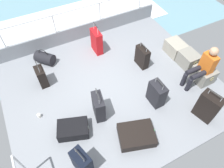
{
  "coord_description": "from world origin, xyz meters",
  "views": [
    {
      "loc": [
        2.86,
        -1.49,
        4.13
      ],
      "look_at": [
        0.1,
        -0.06,
        0.25
      ],
      "focal_mm": 33.1,
      "sensor_mm": 36.0,
      "label": 1
    }
  ],
  "objects_px": {
    "suitcase_0": "(157,94)",
    "duffel_bag": "(45,58)",
    "suitcase_5": "(99,107)",
    "suitcase_6": "(82,163)",
    "suitcase_3": "(73,129)",
    "cargo_crate_1": "(188,59)",
    "cargo_crate_2": "(203,74)",
    "suitcase_2": "(142,57)",
    "paper_cup": "(39,116)",
    "suitcase_1": "(42,77)",
    "suitcase_7": "(136,135)",
    "suitcase_8": "(97,42)",
    "passenger_seated": "(203,66)",
    "cargo_crate_0": "(175,48)",
    "suitcase_4": "(208,107)"
  },
  "relations": [
    {
      "from": "suitcase_0",
      "to": "duffel_bag",
      "type": "relative_size",
      "value": 1.24
    },
    {
      "from": "suitcase_7",
      "to": "suitcase_8",
      "type": "bearing_deg",
      "value": 171.93
    },
    {
      "from": "suitcase_5",
      "to": "suitcase_6",
      "type": "xyz_separation_m",
      "value": [
        0.95,
        -0.77,
        0.01
      ]
    },
    {
      "from": "suitcase_8",
      "to": "duffel_bag",
      "type": "bearing_deg",
      "value": -98.62
    },
    {
      "from": "suitcase_3",
      "to": "suitcase_6",
      "type": "xyz_separation_m",
      "value": [
        0.81,
        -0.1,
        0.2
      ]
    },
    {
      "from": "cargo_crate_1",
      "to": "suitcase_0",
      "type": "height_order",
      "value": "suitcase_0"
    },
    {
      "from": "suitcase_0",
      "to": "suitcase_8",
      "type": "relative_size",
      "value": 0.82
    },
    {
      "from": "cargo_crate_0",
      "to": "suitcase_7",
      "type": "xyz_separation_m",
      "value": [
        1.74,
        -2.35,
        -0.08
      ]
    },
    {
      "from": "suitcase_6",
      "to": "duffel_bag",
      "type": "height_order",
      "value": "suitcase_6"
    },
    {
      "from": "suitcase_2",
      "to": "suitcase_1",
      "type": "bearing_deg",
      "value": -102.44
    },
    {
      "from": "suitcase_1",
      "to": "suitcase_8",
      "type": "distance_m",
      "value": 1.8
    },
    {
      "from": "suitcase_5",
      "to": "paper_cup",
      "type": "relative_size",
      "value": 8.02
    },
    {
      "from": "suitcase_7",
      "to": "suitcase_0",
      "type": "bearing_deg",
      "value": 123.66
    },
    {
      "from": "suitcase_6",
      "to": "paper_cup",
      "type": "xyz_separation_m",
      "value": [
        -1.51,
        -0.47,
        -0.27
      ]
    },
    {
      "from": "cargo_crate_1",
      "to": "passenger_seated",
      "type": "distance_m",
      "value": 0.74
    },
    {
      "from": "cargo_crate_1",
      "to": "passenger_seated",
      "type": "height_order",
      "value": "passenger_seated"
    },
    {
      "from": "cargo_crate_2",
      "to": "suitcase_7",
      "type": "bearing_deg",
      "value": -75.7
    },
    {
      "from": "suitcase_2",
      "to": "suitcase_8",
      "type": "height_order",
      "value": "suitcase_8"
    },
    {
      "from": "suitcase_1",
      "to": "suitcase_5",
      "type": "distance_m",
      "value": 1.71
    },
    {
      "from": "suitcase_5",
      "to": "suitcase_8",
      "type": "distance_m",
      "value": 2.15
    },
    {
      "from": "suitcase_1",
      "to": "suitcase_8",
      "type": "bearing_deg",
      "value": 106.17
    },
    {
      "from": "suitcase_0",
      "to": "suitcase_3",
      "type": "xyz_separation_m",
      "value": [
        -0.14,
        -2.01,
        -0.18
      ]
    },
    {
      "from": "suitcase_7",
      "to": "duffel_bag",
      "type": "height_order",
      "value": "duffel_bag"
    },
    {
      "from": "cargo_crate_2",
      "to": "duffel_bag",
      "type": "bearing_deg",
      "value": -125.92
    },
    {
      "from": "suitcase_3",
      "to": "suitcase_7",
      "type": "height_order",
      "value": "suitcase_3"
    },
    {
      "from": "cargo_crate_2",
      "to": "duffel_bag",
      "type": "xyz_separation_m",
      "value": [
        -2.47,
        -3.41,
        -0.04
      ]
    },
    {
      "from": "cargo_crate_1",
      "to": "suitcase_1",
      "type": "height_order",
      "value": "suitcase_1"
    },
    {
      "from": "suitcase_4",
      "to": "suitcase_0",
      "type": "bearing_deg",
      "value": -137.49
    },
    {
      "from": "suitcase_2",
      "to": "passenger_seated",
      "type": "bearing_deg",
      "value": 37.72
    },
    {
      "from": "suitcase_6",
      "to": "suitcase_7",
      "type": "bearing_deg",
      "value": 93.94
    },
    {
      "from": "cargo_crate_2",
      "to": "suitcase_8",
      "type": "height_order",
      "value": "suitcase_8"
    },
    {
      "from": "suitcase_5",
      "to": "duffel_bag",
      "type": "distance_m",
      "value": 2.29
    },
    {
      "from": "cargo_crate_2",
      "to": "suitcase_1",
      "type": "bearing_deg",
      "value": -115.44
    },
    {
      "from": "cargo_crate_1",
      "to": "suitcase_2",
      "type": "relative_size",
      "value": 0.78
    },
    {
      "from": "suitcase_0",
      "to": "duffel_bag",
      "type": "distance_m",
      "value": 3.16
    },
    {
      "from": "suitcase_5",
      "to": "duffel_bag",
      "type": "relative_size",
      "value": 1.35
    },
    {
      "from": "cargo_crate_1",
      "to": "suitcase_2",
      "type": "xyz_separation_m",
      "value": [
        -0.57,
        -1.12,
        0.09
      ]
    },
    {
      "from": "cargo_crate_1",
      "to": "suitcase_7",
      "type": "height_order",
      "value": "cargo_crate_1"
    },
    {
      "from": "passenger_seated",
      "to": "suitcase_6",
      "type": "xyz_separation_m",
      "value": [
        0.68,
        -3.38,
        -0.26
      ]
    },
    {
      "from": "suitcase_4",
      "to": "duffel_bag",
      "type": "relative_size",
      "value": 1.39
    },
    {
      "from": "suitcase_4",
      "to": "suitcase_8",
      "type": "distance_m",
      "value": 3.31
    },
    {
      "from": "passenger_seated",
      "to": "suitcase_8",
      "type": "xyz_separation_m",
      "value": [
        -2.25,
        -1.75,
        -0.24
      ]
    },
    {
      "from": "suitcase_1",
      "to": "suitcase_8",
      "type": "relative_size",
      "value": 0.78
    },
    {
      "from": "passenger_seated",
      "to": "suitcase_3",
      "type": "distance_m",
      "value": 3.32
    },
    {
      "from": "suitcase_2",
      "to": "duffel_bag",
      "type": "xyz_separation_m",
      "value": [
        -1.29,
        -2.31,
        -0.13
      ]
    },
    {
      "from": "cargo_crate_0",
      "to": "suitcase_6",
      "type": "distance_m",
      "value": 4.02
    },
    {
      "from": "cargo_crate_1",
      "to": "cargo_crate_2",
      "type": "distance_m",
      "value": 0.6
    },
    {
      "from": "passenger_seated",
      "to": "suitcase_6",
      "type": "bearing_deg",
      "value": -78.61
    },
    {
      "from": "cargo_crate_2",
      "to": "suitcase_7",
      "type": "height_order",
      "value": "cargo_crate_2"
    },
    {
      "from": "duffel_bag",
      "to": "paper_cup",
      "type": "relative_size",
      "value": 5.96
    }
  ]
}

